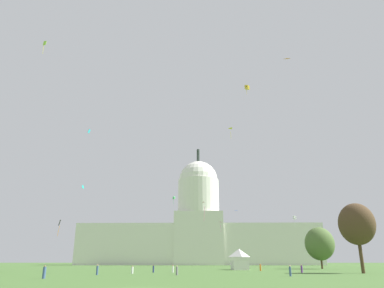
# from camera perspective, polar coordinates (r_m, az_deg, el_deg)

# --- Properties ---
(capitol_building) EXTENTS (135.86, 24.22, 67.86)m
(capitol_building) POSITION_cam_1_polar(r_m,az_deg,el_deg) (211.07, 1.07, -13.71)
(capitol_building) COLOR silver
(capitol_building) RESTS_ON ground_plane
(event_tent) EXTENTS (4.57, 7.16, 5.43)m
(event_tent) POSITION_cam_1_polar(r_m,az_deg,el_deg) (102.28, 7.60, -17.81)
(event_tent) COLOR white
(event_tent) RESTS_ON ground_plane
(tree_east_far) EXTENTS (9.59, 9.73, 13.58)m
(tree_east_far) POSITION_cam_1_polar(r_m,az_deg,el_deg) (80.86, 24.90, -11.58)
(tree_east_far) COLOR #4C3823
(tree_east_far) RESTS_ON ground_plane
(tree_east_near) EXTENTS (10.39, 9.75, 12.08)m
(tree_east_near) POSITION_cam_1_polar(r_m,az_deg,el_deg) (117.87, 19.79, -14.81)
(tree_east_near) COLOR #4C3823
(tree_east_near) RESTS_ON ground_plane
(person_white_near_tent) EXTENTS (0.59, 0.59, 1.45)m
(person_white_near_tent) POSITION_cam_1_polar(r_m,az_deg,el_deg) (72.76, -9.57, -19.31)
(person_white_near_tent) COLOR silver
(person_white_near_tent) RESTS_ON ground_plane
(person_purple_lawn_far_left) EXTENTS (0.51, 0.51, 1.63)m
(person_purple_lawn_far_left) POSITION_cam_1_polar(r_m,az_deg,el_deg) (80.81, 17.18, -18.59)
(person_purple_lawn_far_left) COLOR #703D93
(person_purple_lawn_far_left) RESTS_ON ground_plane
(person_denim_front_center) EXTENTS (0.34, 0.34, 1.69)m
(person_denim_front_center) POSITION_cam_1_polar(r_m,az_deg,el_deg) (61.70, 15.47, -19.04)
(person_denim_front_center) COLOR #3D5684
(person_denim_front_center) RESTS_ON ground_plane
(person_white_mid_left) EXTENTS (0.41, 0.41, 1.50)m
(person_white_mid_left) POSITION_cam_1_polar(r_m,az_deg,el_deg) (78.11, -3.11, -19.39)
(person_white_mid_left) COLOR silver
(person_white_mid_left) RESTS_ON ground_plane
(person_grey_near_tree_west) EXTENTS (0.49, 0.49, 1.57)m
(person_grey_near_tree_west) POSITION_cam_1_polar(r_m,az_deg,el_deg) (64.64, -2.44, -19.64)
(person_grey_near_tree_west) COLOR gray
(person_grey_near_tree_west) RESTS_ON ground_plane
(person_denim_deep_crowd) EXTENTS (0.42, 0.42, 1.73)m
(person_denim_deep_crowd) POSITION_cam_1_polar(r_m,az_deg,el_deg) (67.01, -14.95, -18.95)
(person_denim_deep_crowd) COLOR #3D5684
(person_denim_deep_crowd) RESTS_ON ground_plane
(person_navy_front_right) EXTENTS (0.33, 0.33, 1.53)m
(person_navy_front_right) POSITION_cam_1_polar(r_m,az_deg,el_deg) (78.98, -6.22, -19.30)
(person_navy_front_right) COLOR navy
(person_navy_front_right) RESTS_ON ground_plane
(person_denim_front_left) EXTENTS (0.60, 0.60, 1.74)m
(person_denim_front_left) POSITION_cam_1_polar(r_m,az_deg,el_deg) (56.12, -22.62, -18.50)
(person_denim_front_left) COLOR #3D5684
(person_denim_front_left) RESTS_ON ground_plane
(person_orange_mid_right) EXTENTS (0.54, 0.54, 1.72)m
(person_orange_mid_right) POSITION_cam_1_polar(r_m,az_deg,el_deg) (92.40, 10.91, -18.87)
(person_orange_mid_right) COLOR orange
(person_orange_mid_right) RESTS_ON ground_plane
(kite_turquoise_mid) EXTENTS (0.45, 1.05, 1.05)m
(kite_turquoise_mid) POSITION_cam_1_polar(r_m,az_deg,el_deg) (111.94, -17.10, -6.59)
(kite_turquoise_mid) COLOR teal
(kite_black_low) EXTENTS (0.54, 0.93, 3.80)m
(kite_black_low) POSITION_cam_1_polar(r_m,az_deg,el_deg) (90.69, -20.49, -11.92)
(kite_black_low) COLOR black
(kite_orange_high) EXTENTS (1.55, 1.13, 0.45)m
(kite_orange_high) POSITION_cam_1_polar(r_m,az_deg,el_deg) (89.67, 14.99, 12.77)
(kite_orange_high) COLOR orange
(kite_blue_mid) EXTENTS (1.50, 1.16, 0.18)m
(kite_blue_mid) POSITION_cam_1_polar(r_m,az_deg,el_deg) (145.05, 6.99, -10.67)
(kite_blue_mid) COLOR blue
(kite_gold_high) EXTENTS (1.56, 1.54, 2.90)m
(kite_gold_high) POSITION_cam_1_polar(r_m,az_deg,el_deg) (104.28, 8.82, 8.96)
(kite_gold_high) COLOR gold
(kite_lime_high) EXTENTS (0.83, 0.38, 4.14)m
(kite_lime_high) POSITION_cam_1_polar(r_m,az_deg,el_deg) (109.75, -22.58, 14.58)
(kite_lime_high) COLOR #8CD133
(kite_pink_low) EXTENTS (0.75, 1.38, 4.18)m
(kite_pink_low) POSITION_cam_1_polar(r_m,az_deg,el_deg) (85.66, 2.12, -9.76)
(kite_pink_low) COLOR pink
(kite_yellow_high) EXTENTS (1.51, 1.46, 3.04)m
(kite_yellow_high) POSITION_cam_1_polar(r_m,az_deg,el_deg) (115.81, 6.36, 2.09)
(kite_yellow_high) COLOR yellow
(kite_white_low) EXTENTS (1.24, 1.27, 4.33)m
(kite_white_low) POSITION_cam_1_polar(r_m,az_deg,el_deg) (131.69, 16.13, -11.29)
(kite_white_low) COLOR white
(kite_magenta_low) EXTENTS (1.66, 1.58, 3.64)m
(kite_magenta_low) POSITION_cam_1_polar(r_m,az_deg,el_deg) (149.71, 4.74, -12.57)
(kite_magenta_low) COLOR #D1339E
(kite_cyan_mid) EXTENTS (0.50, 0.80, 1.02)m
(kite_cyan_mid) POSITION_cam_1_polar(r_m,az_deg,el_deg) (92.11, -16.17, 1.99)
(kite_cyan_mid) COLOR #33BCDB
(kite_green_mid) EXTENTS (1.22, 1.22, 3.92)m
(kite_green_mid) POSITION_cam_1_polar(r_m,az_deg,el_deg) (163.38, -2.91, -8.62)
(kite_green_mid) COLOR green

